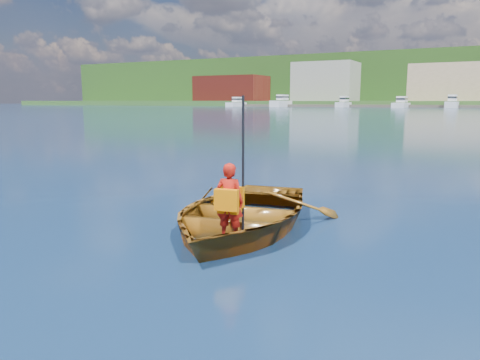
{
  "coord_description": "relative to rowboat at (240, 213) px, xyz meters",
  "views": [
    {
      "loc": [
        3.87,
        -7.05,
        2.05
      ],
      "look_at": [
        0.48,
        -0.55,
        0.81
      ],
      "focal_mm": 35.0,
      "sensor_mm": 36.0,
      "label": 1
    }
  ],
  "objects": [
    {
      "name": "ground",
      "position": [
        -0.49,
        0.55,
        -0.26
      ],
      "size": [
        600.0,
        600.0,
        0.0
      ],
      "color": "#142744",
      "rests_on": "ground"
    },
    {
      "name": "rowboat",
      "position": [
        0.0,
        0.0,
        0.0
      ],
      "size": [
        3.4,
        4.37,
        0.83
      ],
      "color": "brown",
      "rests_on": "ground"
    },
    {
      "name": "child_paddler",
      "position": [
        0.28,
        -0.87,
        0.4
      ],
      "size": [
        0.44,
        0.38,
        2.03
      ],
      "color": "#A8140C",
      "rests_on": "ground"
    },
    {
      "name": "marina_yachts",
      "position": [
        1.16,
        143.88,
        1.11
      ],
      "size": [
        146.61,
        13.43,
        4.36
      ],
      "color": "silver",
      "rests_on": "ground"
    },
    {
      "name": "shoreline",
      "position": [
        -0.49,
        237.16,
        10.06
      ],
      "size": [
        400.0,
        140.0,
        22.0
      ],
      "color": "#2D5120",
      "rests_on": "ground"
    },
    {
      "name": "waterfront_buildings",
      "position": [
        -8.22,
        165.55,
        7.48
      ],
      "size": [
        202.0,
        16.0,
        14.0
      ],
      "color": "brown",
      "rests_on": "ground"
    }
  ]
}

